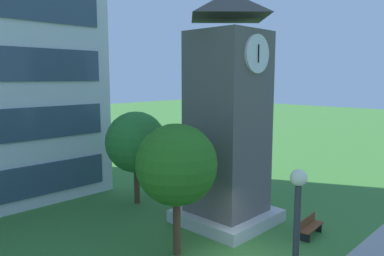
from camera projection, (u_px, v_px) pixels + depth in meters
clock_tower at (228, 122)px, 18.38m from camera, size 4.32×4.32×11.34m
park_bench at (310, 226)px, 17.24m from camera, size 1.83×0.63×0.88m
tree_by_building at (176, 165)px, 15.00m from camera, size 3.33×3.33×5.50m
tree_near_tower at (136, 142)px, 21.37m from camera, size 3.52×3.52×5.39m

